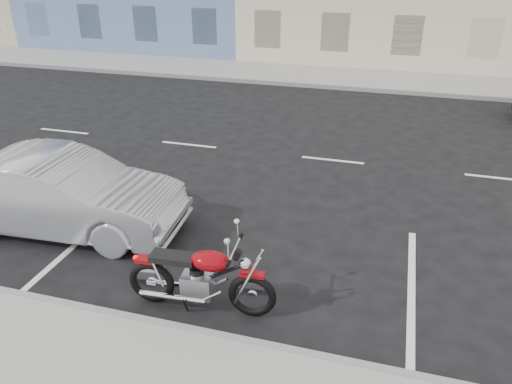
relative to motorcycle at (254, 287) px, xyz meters
The scene contains 6 objects.
ground 6.72m from the motorcycle, 70.23° to the left, with size 120.00×120.00×0.00m, color black.
sidewalk_far 15.26m from the motorcycle, 100.32° to the left, with size 80.00×3.40×0.15m, color gray.
curb_near 2.85m from the motorcycle, 165.78° to the right, with size 80.00×0.12×0.16m, color gray.
curb_far 13.59m from the motorcycle, 101.60° to the left, with size 80.00×0.12×0.16m, color gray.
motorcycle is the anchor object (origin of this frame).
sedan_silver 4.46m from the motorcycle, 161.21° to the left, with size 1.62×4.65×1.53m, color #A9ABB1.
Camera 1 is at (-0.61, -11.95, 5.00)m, focal length 35.00 mm.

